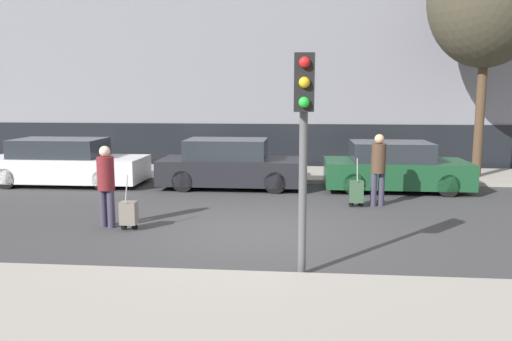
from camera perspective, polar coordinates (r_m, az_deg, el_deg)
The scene contains 12 objects.
ground_plane at distance 9.86m, azimuth -0.52°, elevation -7.04°, with size 80.00×80.00×0.00m, color #38383A.
sidewalk_near at distance 6.33m, azimuth -4.10°, elevation -15.65°, with size 28.00×2.50×0.12m.
sidewalk_far at distance 16.67m, azimuth 1.93°, elevation -0.37°, with size 28.00×3.00×0.12m.
building_facade at distance 19.92m, azimuth 2.59°, elevation 14.87°, with size 28.00×2.33×9.71m.
parked_car_0 at distance 15.91m, azimuth -21.01°, elevation 0.77°, with size 4.64×1.74×1.38m.
parked_car_1 at distance 14.43m, azimuth -2.90°, elevation 0.62°, with size 4.14×1.73×1.41m.
parked_car_2 at distance 14.55m, azimuth 15.51°, elevation 0.33°, with size 3.93×1.86×1.37m.
pedestrian_left at distance 10.47m, azimuth -16.77°, elevation -1.22°, with size 0.34×0.34×1.66m.
trolley_left at distance 10.22m, azimuth -14.34°, elevation -4.74°, with size 0.34×0.29×1.12m.
pedestrian_right at distance 12.30m, azimuth 13.81°, elevation 0.57°, with size 0.34×0.34×1.74m.
trolley_right at distance 12.17m, azimuth 11.39°, elevation -2.37°, with size 0.34×0.29×1.18m.
traffic_light at distance 7.08m, azimuth 5.48°, elevation 5.81°, with size 0.28×0.47×3.23m.
Camera 1 is at (0.97, -9.44, 2.66)m, focal length 35.00 mm.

